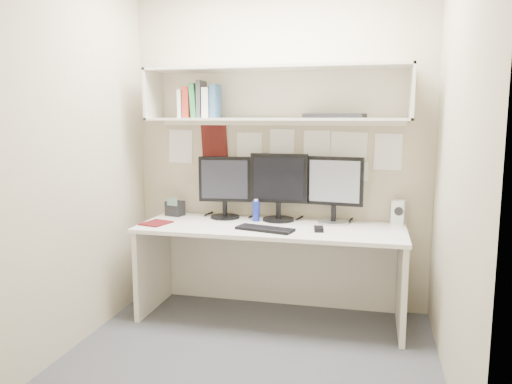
% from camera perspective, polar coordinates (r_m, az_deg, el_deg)
% --- Properties ---
extents(floor, '(2.40, 2.00, 0.01)m').
position_cam_1_polar(floor, '(3.43, -0.65, -18.24)').
color(floor, '#414145').
rests_on(floor, ground).
extents(wall_back, '(2.40, 0.02, 2.60)m').
position_cam_1_polar(wall_back, '(4.04, 2.72, 5.07)').
color(wall_back, tan).
rests_on(wall_back, ground).
extents(wall_front, '(2.40, 0.02, 2.60)m').
position_cam_1_polar(wall_front, '(2.12, -7.18, 1.83)').
color(wall_front, tan).
rests_on(wall_front, ground).
extents(wall_left, '(0.02, 2.00, 2.60)m').
position_cam_1_polar(wall_left, '(3.55, -19.88, 4.09)').
color(wall_left, tan).
rests_on(wall_left, ground).
extents(wall_right, '(0.02, 2.00, 2.60)m').
position_cam_1_polar(wall_right, '(3.02, 22.07, 3.26)').
color(wall_right, tan).
rests_on(wall_right, ground).
extents(desk, '(2.00, 0.70, 0.73)m').
position_cam_1_polar(desk, '(3.88, 1.67, -9.15)').
color(desk, white).
rests_on(desk, floor).
extents(overhead_hutch, '(2.00, 0.38, 0.40)m').
position_cam_1_polar(overhead_hutch, '(3.90, 2.38, 11.11)').
color(overhead_hutch, silver).
rests_on(overhead_hutch, wall_back).
extents(pinned_papers, '(1.92, 0.01, 0.48)m').
position_cam_1_polar(pinned_papers, '(4.04, 2.70, 4.36)').
color(pinned_papers, white).
rests_on(pinned_papers, wall_back).
extents(monitor_left, '(0.43, 0.24, 0.50)m').
position_cam_1_polar(monitor_left, '(4.05, -3.56, 0.79)').
color(monitor_left, black).
rests_on(monitor_left, desk).
extents(monitor_center, '(0.46, 0.25, 0.53)m').
position_cam_1_polar(monitor_center, '(3.94, 2.63, 0.80)').
color(monitor_center, black).
rests_on(monitor_center, desk).
extents(monitor_right, '(0.44, 0.24, 0.52)m').
position_cam_1_polar(monitor_right, '(3.89, 8.93, 0.49)').
color(monitor_right, '#A5A5AA').
rests_on(monitor_right, desk).
extents(keyboard, '(0.45, 0.25, 0.02)m').
position_cam_1_polar(keyboard, '(3.63, 1.03, -4.25)').
color(keyboard, black).
rests_on(keyboard, desk).
extents(mouse, '(0.08, 0.11, 0.03)m').
position_cam_1_polar(mouse, '(3.63, 7.18, -4.22)').
color(mouse, black).
rests_on(mouse, desk).
extents(speaker, '(0.11, 0.12, 0.19)m').
position_cam_1_polar(speaker, '(3.96, 15.96, -2.27)').
color(speaker, silver).
rests_on(speaker, desk).
extents(blue_bottle, '(0.06, 0.06, 0.18)m').
position_cam_1_polar(blue_bottle, '(3.94, 0.00, -2.15)').
color(blue_bottle, '#16249A').
rests_on(blue_bottle, desk).
extents(maroon_notebook, '(0.23, 0.25, 0.01)m').
position_cam_1_polar(maroon_notebook, '(3.93, -11.35, -3.51)').
color(maroon_notebook, '#540E11').
rests_on(maroon_notebook, desk).
extents(desk_phone, '(0.16, 0.15, 0.16)m').
position_cam_1_polar(desk_phone, '(4.22, -9.24, -1.83)').
color(desk_phone, black).
rests_on(desk_phone, desk).
extents(book_stack, '(0.31, 0.18, 0.29)m').
position_cam_1_polar(book_stack, '(3.99, -6.42, 10.21)').
color(book_stack, white).
rests_on(book_stack, overhead_hutch).
extents(hutch_tray, '(0.48, 0.26, 0.03)m').
position_cam_1_polar(hutch_tray, '(3.82, 8.95, 8.62)').
color(hutch_tray, black).
rests_on(hutch_tray, overhead_hutch).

